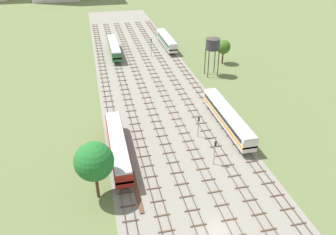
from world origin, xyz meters
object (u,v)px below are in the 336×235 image
(diesel_railcar_left_mid, at_px, (114,47))
(water_tower, at_px, (213,44))
(signal_post_nearest, at_px, (151,45))
(signal_post_near, at_px, (198,124))
(signal_post_mid, at_px, (215,150))
(diesel_railcar_far_left_nearest, at_px, (118,145))
(diesel_railcar_right_midfar, at_px, (167,40))
(passenger_coach_right_near, at_px, (227,117))

(diesel_railcar_left_mid, bearing_deg, water_tower, -43.35)
(diesel_railcar_left_mid, distance_m, signal_post_nearest, 12.32)
(signal_post_near, height_order, signal_post_mid, signal_post_mid)
(diesel_railcar_far_left_nearest, relative_size, diesel_railcar_right_midfar, 1.00)
(diesel_railcar_far_left_nearest, height_order, signal_post_nearest, signal_post_nearest)
(signal_post_nearest, relative_size, signal_post_mid, 1.19)
(signal_post_nearest, bearing_deg, diesel_railcar_left_mid, 160.02)
(diesel_railcar_right_midfar, xyz_separation_m, signal_post_nearest, (-6.92, -8.15, 1.13))
(water_tower, relative_size, signal_post_near, 2.36)
(diesel_railcar_far_left_nearest, bearing_deg, signal_post_nearest, 73.02)
(diesel_railcar_left_mid, height_order, signal_post_nearest, signal_post_nearest)
(diesel_railcar_left_mid, bearing_deg, signal_post_near, -77.91)
(diesel_railcar_far_left_nearest, xyz_separation_m, passenger_coach_right_near, (23.06, 5.37, 0.02))
(passenger_coach_right_near, xyz_separation_m, diesel_railcar_right_midfar, (0.00, 55.66, -0.02))
(diesel_railcar_far_left_nearest, xyz_separation_m, water_tower, (29.58, 33.49, 6.48))
(signal_post_nearest, bearing_deg, diesel_railcar_right_midfar, 49.68)
(diesel_railcar_far_left_nearest, bearing_deg, signal_post_near, 11.42)
(passenger_coach_right_near, bearing_deg, water_tower, 76.94)
(diesel_railcar_far_left_nearest, bearing_deg, diesel_railcar_right_midfar, 69.30)
(signal_post_mid, bearing_deg, passenger_coach_right_near, 58.70)
(passenger_coach_right_near, height_order, signal_post_mid, signal_post_mid)
(diesel_railcar_far_left_nearest, relative_size, passenger_coach_right_near, 0.93)
(water_tower, bearing_deg, diesel_railcar_left_mid, 136.65)
(diesel_railcar_right_midfar, distance_m, signal_post_nearest, 10.75)
(passenger_coach_right_near, xyz_separation_m, signal_post_near, (-6.92, -2.11, 0.37))
(signal_post_nearest, relative_size, signal_post_near, 1.28)
(signal_post_nearest, bearing_deg, diesel_railcar_far_left_nearest, -106.98)
(diesel_railcar_far_left_nearest, height_order, signal_post_mid, signal_post_mid)
(diesel_railcar_right_midfar, height_order, signal_post_mid, signal_post_mid)
(diesel_railcar_far_left_nearest, xyz_separation_m, signal_post_near, (16.14, 3.26, 0.39))
(diesel_railcar_far_left_nearest, xyz_separation_m, diesel_railcar_right_midfar, (23.06, 61.03, 0.00))
(passenger_coach_right_near, height_order, water_tower, water_tower)
(signal_post_nearest, distance_m, signal_post_near, 49.62)
(signal_post_nearest, xyz_separation_m, signal_post_mid, (0.00, -58.88, -0.55))
(passenger_coach_right_near, height_order, diesel_railcar_left_mid, same)
(diesel_railcar_left_mid, height_order, signal_post_mid, signal_post_mid)
(signal_post_nearest, bearing_deg, passenger_coach_right_near, -81.71)
(signal_post_mid, bearing_deg, signal_post_nearest, 90.00)
(passenger_coach_right_near, bearing_deg, diesel_railcar_right_midfar, 90.00)
(diesel_railcar_far_left_nearest, relative_size, diesel_railcar_left_mid, 1.00)
(signal_post_mid, bearing_deg, diesel_railcar_far_left_nearest, 159.59)
(diesel_railcar_right_midfar, xyz_separation_m, signal_post_near, (-6.92, -57.77, 0.39))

